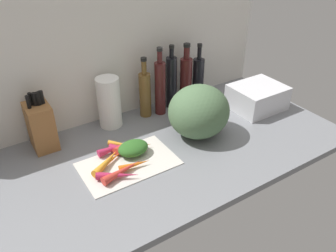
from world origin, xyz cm
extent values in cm
cube|color=slate|center=(0.00, 0.00, -1.50)|extent=(170.00, 80.00, 3.00)
cube|color=silver|center=(0.00, 38.50, 30.00)|extent=(170.00, 3.00, 60.00)
cube|color=beige|center=(-13.15, -1.96, 0.40)|extent=(38.39, 23.78, 0.80)
cone|color=orange|center=(-18.50, 2.30, 1.86)|extent=(11.16, 6.49, 2.11)
cone|color=#B2264C|center=(-11.39, 4.67, 2.47)|extent=(11.59, 12.09, 3.35)
cone|color=red|center=(-10.60, 7.39, 2.59)|extent=(11.12, 8.03, 3.58)
cone|color=#B2264C|center=(-20.70, -7.32, 1.85)|extent=(10.27, 3.57, 2.10)
cone|color=red|center=(-18.26, -7.30, 2.52)|extent=(18.29, 7.12, 3.44)
cone|color=orange|center=(-21.13, 1.12, 2.52)|extent=(15.86, 12.51, 3.43)
cone|color=#B2264C|center=(-20.91, -8.49, 2.34)|extent=(15.58, 10.66, 3.08)
cone|color=#B2264C|center=(-14.17, 8.02, 2.42)|extent=(15.47, 3.38, 3.25)
cone|color=orange|center=(-5.97, 5.00, 2.06)|extent=(13.29, 6.96, 2.53)
cone|color=orange|center=(-9.37, 8.31, 1.86)|extent=(12.16, 12.84, 2.12)
cone|color=orange|center=(-12.29, -6.01, 2.12)|extent=(13.01, 4.18, 2.64)
ellipsoid|color=#2D6023|center=(-8.55, 2.41, 3.54)|extent=(12.97, 9.98, 5.49)
ellipsoid|color=#4C6B47|center=(23.68, 0.71, 11.94)|extent=(27.86, 26.16, 23.87)
cube|color=#8F5E33|center=(-38.07, 28.62, 10.14)|extent=(9.70, 13.12, 20.28)
cylinder|color=black|center=(-40.78, 27.81, 23.03)|extent=(1.57, 1.57, 5.50)
cylinder|color=black|center=(-39.43, 29.87, 23.03)|extent=(1.53, 1.53, 5.50)
cylinder|color=black|center=(-38.07, 28.92, 23.03)|extent=(1.84, 1.84, 5.50)
cylinder|color=black|center=(-36.71, 28.58, 23.03)|extent=(1.93, 1.93, 5.50)
cylinder|color=black|center=(-35.35, 29.00, 23.03)|extent=(2.13, 2.13, 5.50)
cylinder|color=white|center=(-6.40, 29.50, 12.11)|extent=(10.63, 10.63, 24.21)
cylinder|color=brown|center=(12.20, 28.85, 11.05)|extent=(5.75, 5.75, 22.11)
cylinder|color=brown|center=(12.20, 28.85, 25.40)|extent=(2.42, 2.42, 6.59)
cylinder|color=black|center=(12.20, 28.85, 29.50)|extent=(2.78, 2.78, 1.60)
cylinder|color=#471919|center=(19.58, 26.82, 13.43)|extent=(5.37, 5.37, 26.85)
cylinder|color=#471919|center=(19.58, 26.82, 29.77)|extent=(2.38, 2.38, 5.84)
cylinder|color=black|center=(19.58, 26.82, 33.49)|extent=(2.74, 2.74, 1.60)
cylinder|color=black|center=(28.02, 29.67, 13.35)|extent=(5.50, 5.50, 26.70)
cylinder|color=black|center=(28.02, 29.67, 29.07)|extent=(2.20, 2.20, 4.74)
cylinder|color=black|center=(28.02, 29.67, 32.24)|extent=(2.53, 2.53, 1.60)
cylinder|color=#471919|center=(35.90, 28.22, 12.48)|extent=(6.19, 6.19, 24.96)
cylinder|color=#471919|center=(35.90, 28.22, 28.06)|extent=(2.99, 2.99, 6.20)
cylinder|color=black|center=(35.90, 28.22, 31.96)|extent=(3.44, 3.44, 1.60)
cylinder|color=black|center=(43.58, 27.94, 11.63)|extent=(5.96, 5.96, 23.25)
cylinder|color=black|center=(43.58, 27.94, 26.51)|extent=(2.14, 2.14, 6.51)
cylinder|color=black|center=(43.58, 27.94, 30.56)|extent=(2.46, 2.46, 1.60)
cube|color=silver|center=(64.27, 4.53, 6.13)|extent=(25.82, 21.50, 12.27)
camera|label=1|loc=(-57.69, -101.78, 86.40)|focal=36.30mm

